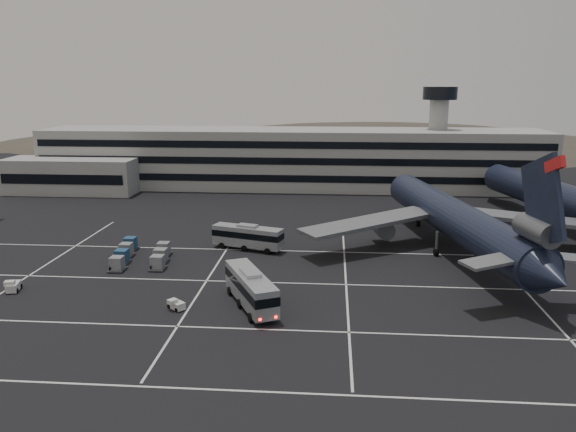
% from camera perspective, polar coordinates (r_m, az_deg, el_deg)
% --- Properties ---
extents(ground, '(260.00, 260.00, 0.00)m').
position_cam_1_polar(ground, '(69.10, -4.10, -7.85)').
color(ground, black).
rests_on(ground, ground).
extents(lane_markings, '(90.00, 55.62, 0.01)m').
position_cam_1_polar(lane_markings, '(69.64, -3.23, -7.66)').
color(lane_markings, silver).
rests_on(lane_markings, ground).
extents(terminal, '(125.00, 26.00, 24.00)m').
position_cam_1_polar(terminal, '(136.58, -0.92, 5.82)').
color(terminal, gray).
rests_on(terminal, ground).
extents(hills, '(352.00, 180.00, 44.00)m').
position_cam_1_polar(hills, '(236.68, 6.45, 4.35)').
color(hills, '#38332B').
rests_on(hills, ground).
extents(trijet_main, '(46.64, 57.44, 18.08)m').
position_cam_1_polar(trijet_main, '(87.17, 16.61, -0.26)').
color(trijet_main, black).
rests_on(trijet_main, ground).
extents(trijet_far, '(21.04, 57.31, 18.08)m').
position_cam_1_polar(trijet_far, '(107.30, 26.56, 1.48)').
color(trijet_far, black).
rests_on(trijet_far, ground).
extents(bus_near, '(7.73, 12.11, 4.27)m').
position_cam_1_polar(bus_near, '(64.51, -3.81, -7.21)').
color(bus_near, gray).
rests_on(bus_near, ground).
extents(bus_far, '(11.36, 5.89, 3.92)m').
position_cam_1_polar(bus_far, '(86.04, -4.12, -2.03)').
color(bus_far, gray).
rests_on(bus_far, ground).
extents(tug_a, '(1.92, 2.57, 1.48)m').
position_cam_1_polar(tug_a, '(77.15, -26.13, -6.42)').
color(tug_a, silver).
rests_on(tug_a, ground).
extents(tug_b, '(2.32, 2.22, 1.30)m').
position_cam_1_polar(tug_b, '(65.36, -11.22, -8.82)').
color(tug_b, silver).
rests_on(tug_b, ground).
extents(uld_cluster, '(9.41, 12.33, 2.01)m').
position_cam_1_polar(uld_cluster, '(83.43, -14.83, -3.79)').
color(uld_cluster, '#2D2D30').
rests_on(uld_cluster, ground).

